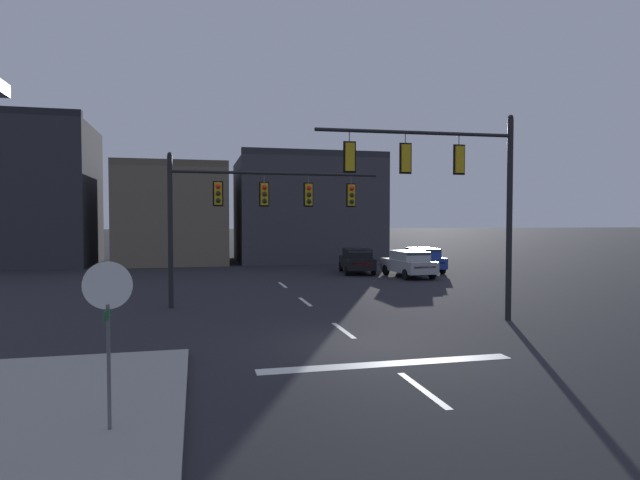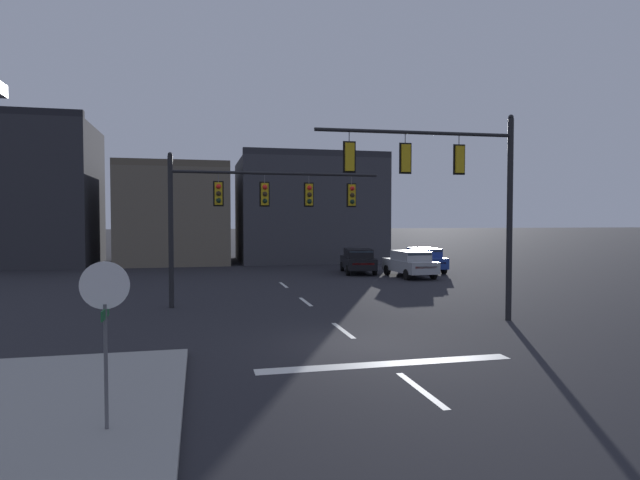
{
  "view_description": "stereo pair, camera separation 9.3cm",
  "coord_description": "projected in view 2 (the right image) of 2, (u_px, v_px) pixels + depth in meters",
  "views": [
    {
      "loc": [
        -4.5,
        -13.97,
        3.48
      ],
      "look_at": [
        -0.19,
        4.39,
        2.77
      ],
      "focal_mm": 29.72,
      "sensor_mm": 36.0,
      "label": 1
    },
    {
      "loc": [
        -4.41,
        -13.99,
        3.48
      ],
      "look_at": [
        -0.19,
        4.39,
        2.77
      ],
      "focal_mm": 29.72,
      "sensor_mm": 36.0,
      "label": 2
    }
  ],
  "objects": [
    {
      "name": "sidewalk_near_corner",
      "position": [
        36.0,
        415.0,
        9.23
      ],
      "size": [
        5.0,
        8.0,
        0.15
      ],
      "primitive_type": "cube",
      "color": "gray",
      "rests_on": "ground"
    },
    {
      "name": "stop_sign",
      "position": [
        105.0,
        304.0,
        8.38
      ],
      "size": [
        0.76,
        0.64,
        2.83
      ],
      "color": "#56565B",
      "rests_on": "ground"
    },
    {
      "name": "ground_plane",
      "position": [
        362.0,
        345.0,
        14.74
      ],
      "size": [
        400.0,
        400.0,
        0.0
      ],
      "primitive_type": "plane",
      "color": "#232328"
    },
    {
      "name": "signal_mast_near_side",
      "position": [
        451.0,
        180.0,
        17.79
      ],
      "size": [
        6.95,
        0.53,
        7.1
      ],
      "color": "black",
      "rests_on": "ground"
    },
    {
      "name": "car_lot_farside",
      "position": [
        424.0,
        259.0,
        35.4
      ],
      "size": [
        2.12,
        4.54,
        1.61
      ],
      "color": "navy",
      "rests_on": "ground"
    },
    {
      "name": "lane_centreline",
      "position": [
        343.0,
        330.0,
        16.69
      ],
      "size": [
        0.16,
        26.4,
        0.01
      ],
      "color": "silver",
      "rests_on": "ground"
    },
    {
      "name": "building_row",
      "position": [
        186.0,
        208.0,
        43.3
      ],
      "size": [
        31.57,
        9.71,
        11.23
      ],
      "color": "#2D2D33",
      "rests_on": "ground"
    },
    {
      "name": "car_lot_middle",
      "position": [
        410.0,
        263.0,
        32.2
      ],
      "size": [
        2.1,
        4.53,
        1.61
      ],
      "color": "#9EA0A5",
      "rests_on": "ground"
    },
    {
      "name": "stop_bar_paint",
      "position": [
        387.0,
        364.0,
        12.8
      ],
      "size": [
        6.4,
        0.5,
        0.01
      ],
      "primitive_type": "cube",
      "color": "silver",
      "rests_on": "ground"
    },
    {
      "name": "signal_mast_far_side",
      "position": [
        250.0,
        202.0,
        21.57
      ],
      "size": [
        8.67,
        0.41,
        6.15
      ],
      "color": "black",
      "rests_on": "ground"
    },
    {
      "name": "car_lot_nearside",
      "position": [
        358.0,
        260.0,
        34.64
      ],
      "size": [
        2.41,
        4.63,
        1.61
      ],
      "color": "black",
      "rests_on": "ground"
    }
  ]
}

